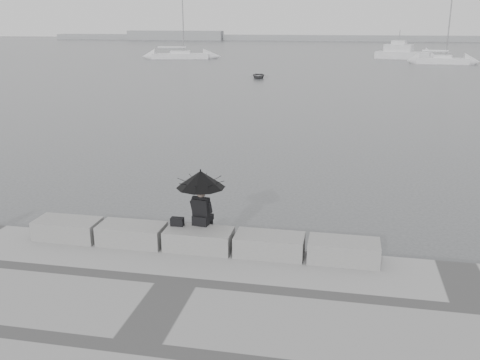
% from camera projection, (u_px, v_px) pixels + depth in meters
% --- Properties ---
extents(ground, '(360.00, 360.00, 0.00)m').
position_uv_depth(ground, '(204.00, 260.00, 13.38)').
color(ground, '#424547').
rests_on(ground, ground).
extents(stone_block_far_left, '(1.60, 0.80, 0.50)m').
position_uv_depth(stone_block_far_left, '(68.00, 229.00, 13.38)').
color(stone_block_far_left, gray).
rests_on(stone_block_far_left, promenade).
extents(stone_block_left, '(1.60, 0.80, 0.50)m').
position_uv_depth(stone_block_left, '(132.00, 234.00, 13.06)').
color(stone_block_left, gray).
rests_on(stone_block_left, promenade).
extents(stone_block_centre, '(1.60, 0.80, 0.50)m').
position_uv_depth(stone_block_centre, '(199.00, 240.00, 12.74)').
color(stone_block_centre, gray).
rests_on(stone_block_centre, promenade).
extents(stone_block_right, '(1.60, 0.80, 0.50)m').
position_uv_depth(stone_block_right, '(269.00, 245.00, 12.42)').
color(stone_block_right, gray).
rests_on(stone_block_right, promenade).
extents(stone_block_far_right, '(1.60, 0.80, 0.50)m').
position_uv_depth(stone_block_far_right, '(344.00, 251.00, 12.10)').
color(stone_block_far_right, gray).
rests_on(stone_block_far_right, promenade).
extents(seated_person, '(1.18, 1.18, 1.39)m').
position_uv_depth(seated_person, '(201.00, 185.00, 12.74)').
color(seated_person, black).
rests_on(seated_person, stone_block_centre).
extents(bag, '(0.31, 0.18, 0.20)m').
position_uv_depth(bag, '(177.00, 222.00, 12.91)').
color(bag, black).
rests_on(bag, stone_block_centre).
extents(distant_landmass, '(180.00, 8.00, 2.80)m').
position_uv_depth(distant_landmass, '(312.00, 38.00, 159.83)').
color(distant_landmass, gray).
rests_on(distant_landmass, ground).
extents(sailboat_left, '(9.20, 4.33, 12.90)m').
position_uv_depth(sailboat_left, '(180.00, 55.00, 84.48)').
color(sailboat_left, white).
rests_on(sailboat_left, ground).
extents(sailboat_right, '(7.14, 3.16, 12.90)m').
position_uv_depth(sailboat_right, '(442.00, 60.00, 74.24)').
color(sailboat_right, white).
rests_on(sailboat_right, ground).
extents(motor_cruiser, '(8.86, 5.37, 4.50)m').
position_uv_depth(motor_cruiser, '(404.00, 53.00, 83.64)').
color(motor_cruiser, white).
rests_on(motor_cruiser, ground).
extents(dinghy, '(2.94, 1.54, 0.48)m').
position_uv_depth(dinghy, '(258.00, 76.00, 55.79)').
color(dinghy, slate).
rests_on(dinghy, ground).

